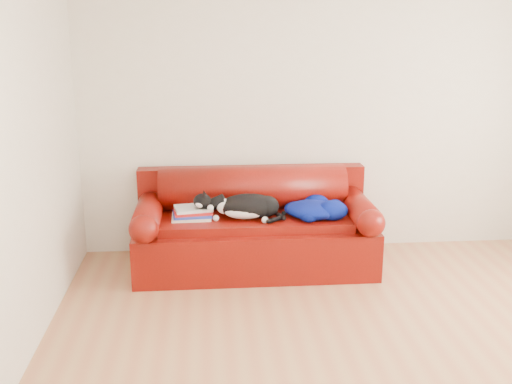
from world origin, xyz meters
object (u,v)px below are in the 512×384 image
cat (247,207)px  blanket (315,209)px  book_stack (192,213)px  sofa_base (255,242)px

cat → blanket: 0.59m
cat → book_stack: bearing=-178.2°
sofa_base → book_stack: (-0.55, -0.05, 0.31)m
sofa_base → book_stack: size_ratio=6.05×
blanket → sofa_base: bearing=169.2°
book_stack → blanket: blanket is taller
sofa_base → cat: (-0.07, -0.10, 0.37)m
sofa_base → cat: 0.39m
cat → blanket: bearing=7.8°
sofa_base → blanket: bearing=-10.8°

